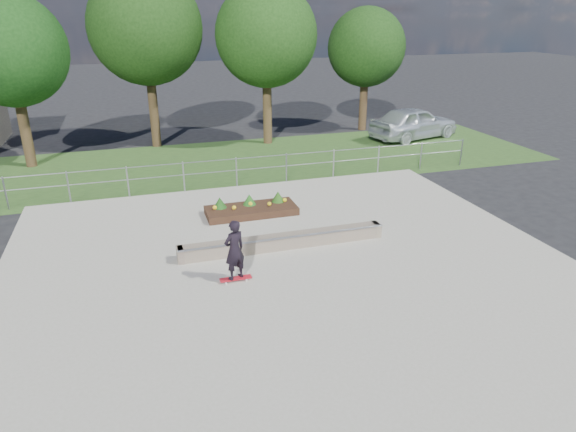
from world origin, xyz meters
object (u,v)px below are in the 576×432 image
at_px(planter_bed, 251,208).
at_px(parked_car, 414,123).
at_px(grind_ledge, 284,241).
at_px(skateboarder, 234,250).

distance_m(planter_bed, parked_car, 13.53).
xyz_separation_m(grind_ledge, planter_bed, (-0.27, 2.87, -0.02)).
height_order(planter_bed, parked_car, parked_car).
xyz_separation_m(grind_ledge, skateboarder, (-1.71, -1.49, 0.65)).
height_order(grind_ledge, parked_car, parked_car).
distance_m(grind_ledge, skateboarder, 2.36).
bearing_deg(skateboarder, grind_ledge, 41.07).
bearing_deg(parked_car, grind_ledge, 122.09).
relative_size(grind_ledge, parked_car, 1.20).
xyz_separation_m(grind_ledge, parked_car, (10.53, 11.01, 0.59)).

